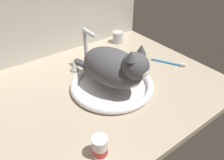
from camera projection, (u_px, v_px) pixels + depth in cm
name	position (u px, v px, depth cm)	size (l,w,h in cm)	color
countertop	(103.00, 88.00, 97.96)	(106.39, 82.54, 3.00)	#B7A88E
backsplash_wall	(58.00, 20.00, 114.28)	(106.39, 2.40, 42.69)	beige
sink_basin	(112.00, 85.00, 95.39)	(37.23, 37.23, 3.07)	white
faucet	(87.00, 54.00, 105.35)	(17.84, 10.40, 21.29)	silver
cat	(116.00, 67.00, 88.39)	(23.80, 40.72, 20.74)	#4C4C51
pill_bottle	(100.00, 148.00, 65.24)	(5.05, 5.05, 7.90)	white
metal_jar	(118.00, 37.00, 132.27)	(6.58, 6.58, 6.96)	#B2B5BA
toothbrush	(169.00, 63.00, 112.66)	(9.72, 16.42, 1.70)	#338CD1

